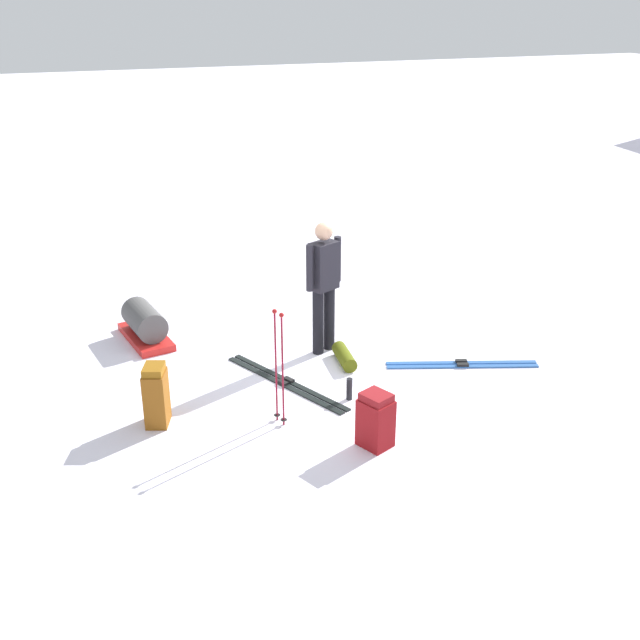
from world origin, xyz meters
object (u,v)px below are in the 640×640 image
at_px(ski_pair_near, 462,364).
at_px(ski_pair_far, 286,383).
at_px(gear_sled, 145,324).
at_px(backpack_large_dark, 376,420).
at_px(thermos_bottle, 349,389).
at_px(skier_standing, 324,281).
at_px(sleeping_mat_rolled, 344,357).
at_px(ski_poles_planted_near, 279,362).
at_px(backpack_bright, 156,396).

bearing_deg(ski_pair_near, ski_pair_far, -98.48).
bearing_deg(gear_sled, backpack_large_dark, 27.53).
bearing_deg(gear_sled, thermos_bottle, 38.02).
height_order(skier_standing, ski_pair_far, skier_standing).
height_order(skier_standing, ski_pair_near, skier_standing).
bearing_deg(sleeping_mat_rolled, backpack_large_dark, -13.01).
xyz_separation_m(ski_pair_near, thermos_bottle, (0.28, -1.63, 0.12)).
relative_size(skier_standing, ski_pair_far, 0.93).
distance_m(sleeping_mat_rolled, thermos_bottle, 0.90).
xyz_separation_m(ski_poles_planted_near, thermos_bottle, (-0.20, 0.88, -0.59)).
distance_m(skier_standing, backpack_large_dark, 2.37).
bearing_deg(ski_poles_planted_near, backpack_large_dark, 44.66).
relative_size(skier_standing, backpack_large_dark, 2.87).
bearing_deg(backpack_large_dark, thermos_bottle, 172.57).
bearing_deg(backpack_large_dark, sleeping_mat_rolled, 166.99).
bearing_deg(skier_standing, gear_sled, -118.51).
height_order(ski_pair_near, thermos_bottle, thermos_bottle).
xyz_separation_m(backpack_large_dark, gear_sled, (-3.39, -1.77, -0.06)).
bearing_deg(thermos_bottle, ski_pair_far, -137.67).
xyz_separation_m(backpack_bright, ski_poles_planted_near, (0.44, 1.22, 0.38)).
relative_size(skier_standing, ski_pair_near, 0.94).
relative_size(ski_poles_planted_near, sleeping_mat_rolled, 2.35).
relative_size(ski_pair_near, ski_pair_far, 0.99).
distance_m(backpack_bright, ski_poles_planted_near, 1.36).
relative_size(ski_poles_planted_near, gear_sled, 1.15).
bearing_deg(thermos_bottle, backpack_bright, -96.57).
bearing_deg(ski_pair_near, sleeping_mat_rolled, -113.22).
bearing_deg(thermos_bottle, gear_sled, -141.98).
distance_m(skier_standing, ski_poles_planted_near, 1.85).
bearing_deg(backpack_bright, sleeping_mat_rolled, 104.28).
bearing_deg(gear_sled, skier_standing, 61.49).
relative_size(backpack_large_dark, backpack_bright, 0.86).
bearing_deg(sleeping_mat_rolled, ski_pair_near, 66.78).
relative_size(ski_pair_near, gear_sled, 1.62).
distance_m(ski_poles_planted_near, gear_sled, 2.85).
height_order(skier_standing, thermos_bottle, skier_standing).
relative_size(ski_pair_near, backpack_bright, 2.65).
distance_m(ski_pair_far, backpack_large_dark, 1.66).
distance_m(skier_standing, ski_pair_near, 2.00).
relative_size(skier_standing, backpack_bright, 2.48).
relative_size(gear_sled, sleeping_mat_rolled, 2.04).
bearing_deg(ski_pair_far, skier_standing, 132.63).
bearing_deg(backpack_large_dark, ski_pair_far, -164.83).
relative_size(ski_pair_far, sleeping_mat_rolled, 3.34).
distance_m(ski_pair_near, backpack_large_dark, 2.17).
height_order(backpack_bright, gear_sled, backpack_bright).
relative_size(backpack_large_dark, gear_sled, 0.53).
bearing_deg(backpack_large_dark, gear_sled, -152.47).
height_order(ski_poles_planted_near, thermos_bottle, ski_poles_planted_near).
height_order(backpack_large_dark, gear_sled, backpack_large_dark).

